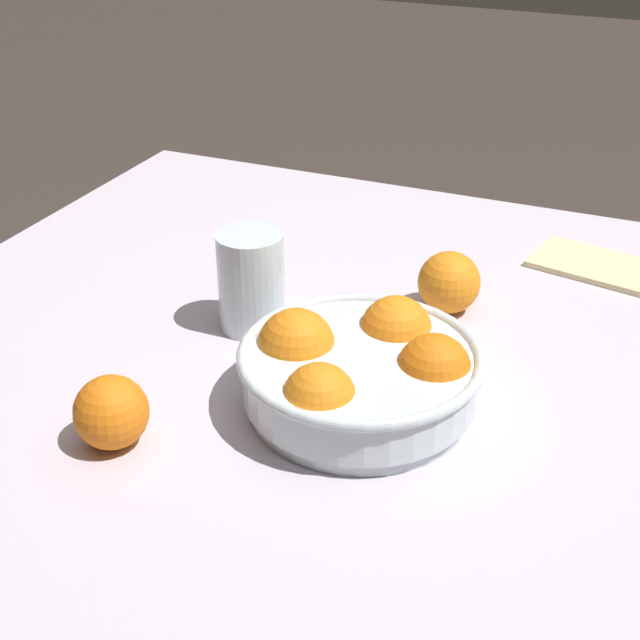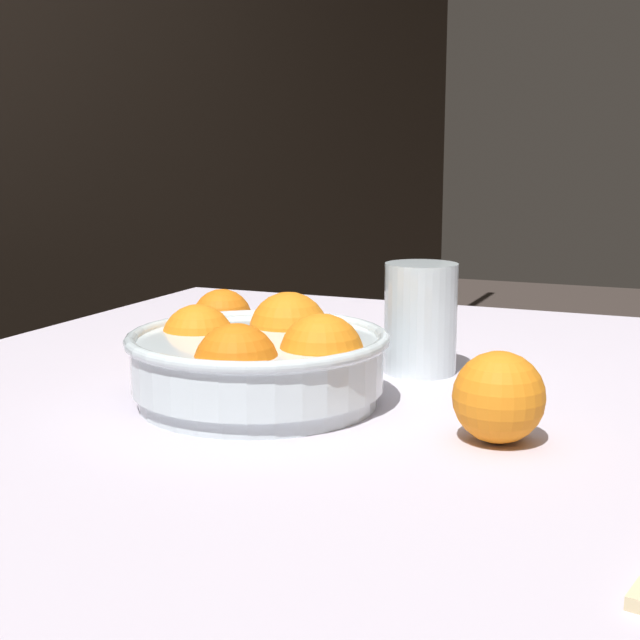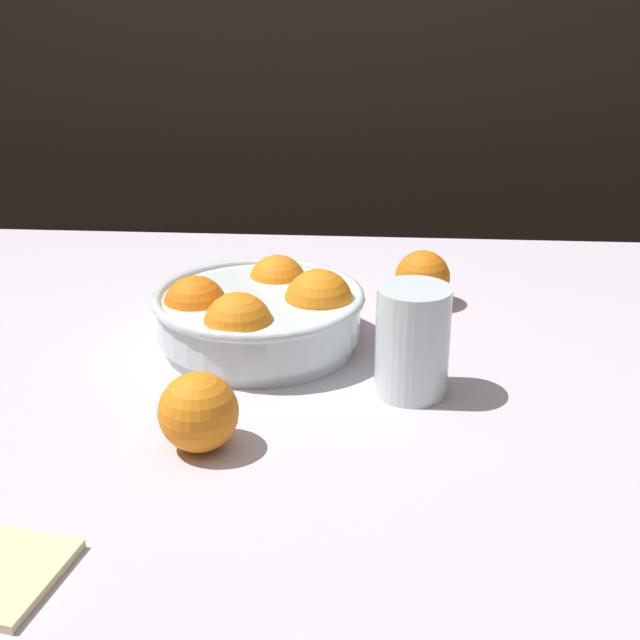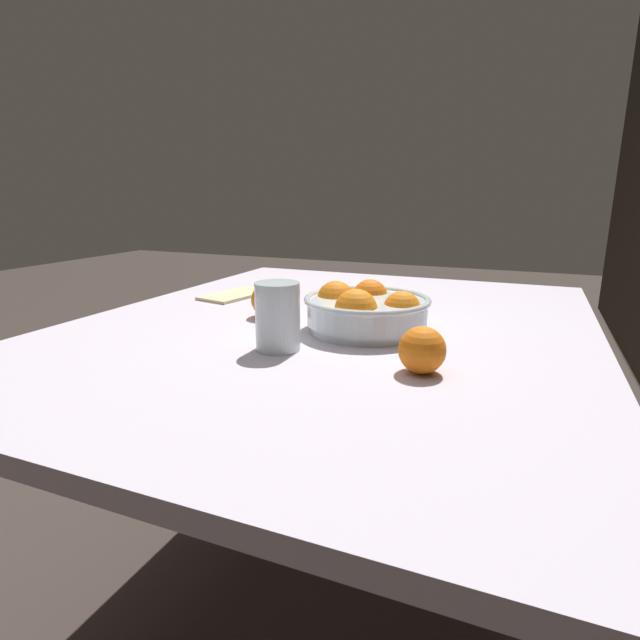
# 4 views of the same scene
# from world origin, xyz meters

# --- Properties ---
(dining_table) EXTENTS (1.30, 1.06, 0.73)m
(dining_table) POSITION_xyz_m (0.00, 0.00, 0.67)
(dining_table) COLOR silver
(dining_table) RESTS_ON ground_plane
(fruit_bowl) EXTENTS (0.25, 0.25, 0.10)m
(fruit_bowl) POSITION_xyz_m (0.03, 0.09, 0.78)
(fruit_bowl) COLOR silver
(fruit_bowl) RESTS_ON dining_table
(juice_glass) EXTENTS (0.08, 0.08, 0.12)m
(juice_glass) POSITION_xyz_m (0.21, -0.02, 0.79)
(juice_glass) COLOR #F4A314
(juice_glass) RESTS_ON dining_table
(orange_loose_near_bowl) EXTENTS (0.07, 0.07, 0.07)m
(orange_loose_near_bowl) POSITION_xyz_m (0.23, 0.24, 0.77)
(orange_loose_near_bowl) COLOR orange
(orange_loose_near_bowl) RESTS_ON dining_table
(orange_loose_front) EXTENTS (0.08, 0.08, 0.08)m
(orange_loose_front) POSITION_xyz_m (0.01, -0.15, 0.77)
(orange_loose_front) COLOR orange
(orange_loose_front) RESTS_ON dining_table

